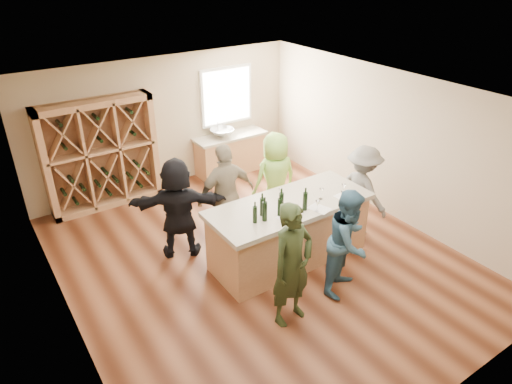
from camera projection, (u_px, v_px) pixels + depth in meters
floor at (258, 260)px, 7.82m from camera, size 6.00×7.00×0.10m
ceiling at (258, 94)px, 6.46m from camera, size 6.00×7.00×0.10m
wall_back at (165, 122)px, 9.74m from camera, size 6.00×0.10×2.80m
wall_front at (458, 319)px, 4.54m from camera, size 6.00×0.10×2.80m
wall_left at (54, 247)px, 5.64m from camera, size 0.10×7.00×2.80m
wall_right at (391, 144)px, 8.65m from camera, size 0.10×7.00×2.80m
window_frame at (226, 96)px, 10.26m from camera, size 1.30×0.06×1.30m
window_pane at (227, 96)px, 10.23m from camera, size 1.18×0.01×1.18m
wine_rack at (101, 155)px, 8.94m from camera, size 2.20×0.45×2.20m
back_counter_base at (230, 155)px, 10.63m from camera, size 1.60×0.58×0.86m
back_counter_top at (230, 136)px, 10.42m from camera, size 1.70×0.62×0.06m
sink at (222, 133)px, 10.26m from camera, size 0.54×0.54×0.19m
faucet at (218, 128)px, 10.36m from camera, size 0.02×0.02×0.30m
tasting_counter_base at (289, 233)px, 7.55m from camera, size 2.60×1.00×1.00m
tasting_counter_top at (290, 205)px, 7.30m from camera, size 2.72×1.12×0.08m
wine_bottle_a at (255, 215)px, 6.69m from camera, size 0.07×0.07×0.27m
wine_bottle_b at (265, 211)px, 6.73m from camera, size 0.10×0.10×0.31m
wine_bottle_c at (262, 207)px, 6.87m from camera, size 0.09×0.09×0.29m
wine_bottle_d at (280, 207)px, 6.87m from camera, size 0.09×0.09×0.28m
wine_bottle_e at (281, 202)px, 6.99m from camera, size 0.10×0.10×0.31m
wine_glass_a at (294, 215)px, 6.78m from camera, size 0.09×0.09×0.17m
wine_glass_b at (317, 206)px, 6.99m from camera, size 0.07×0.07×0.19m
wine_glass_c at (342, 196)px, 7.28m from camera, size 0.07×0.07×0.18m
wine_glass_d at (321, 194)px, 7.35m from camera, size 0.10×0.10×0.19m
wine_glass_e at (343, 189)px, 7.49m from camera, size 0.08×0.08×0.19m
tasting_menu_a at (288, 219)px, 6.85m from camera, size 0.30×0.37×0.00m
tasting_menu_b at (319, 208)px, 7.12m from camera, size 0.32×0.38×0.00m
tasting_menu_c at (345, 198)px, 7.43m from camera, size 0.26×0.34×0.00m
person_near_left at (292, 265)px, 6.10m from camera, size 0.72×0.57×1.84m
person_near_right at (349, 242)px, 6.72m from camera, size 0.93×0.75×1.69m
person_server at (362, 191)px, 8.15m from camera, size 0.51×1.09×1.69m
person_far_mid at (226, 194)px, 7.86m from camera, size 1.09×0.57×1.84m
person_far_right at (275, 178)px, 8.50m from camera, size 0.93×0.66×1.77m
person_far_left at (178, 208)px, 7.52m from camera, size 1.73×1.25×1.77m
wine_bottle_f at (305, 201)px, 7.01m from camera, size 0.07×0.07×0.30m
wine_glass_f at (280, 194)px, 7.36m from camera, size 0.07×0.07×0.18m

